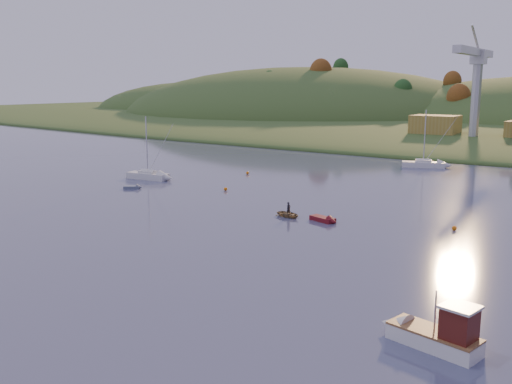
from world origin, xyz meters
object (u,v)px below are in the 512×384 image
Objects in this scene: canoe at (289,214)px; sailboat_far at (423,164)px; grey_dinghy at (135,187)px; sailboat_near at (148,175)px; fishing_boat at (428,331)px; red_tender at (327,220)px.

sailboat_far is at bearing 14.10° from canoe.
canoe is at bearing -39.25° from grey_dinghy.
fishing_boat is at bearing -37.37° from sailboat_near.
red_tender is at bearing -38.15° from grey_dinghy.
red_tender is at bearing -105.01° from sailboat_far.
grey_dinghy is (-27.52, 2.56, -0.12)m from canoe.
sailboat_near reaches higher than red_tender.
fishing_boat is at bearing -60.61° from grey_dinghy.
red_tender is at bearing -74.16° from canoe.
canoe is at bearing -161.49° from red_tender.
fishing_boat reaches higher than canoe.
fishing_boat is 0.62× the size of sailboat_far.
sailboat_far is (-23.79, 70.26, -0.19)m from fishing_boat.
red_tender is (4.84, 0.17, -0.07)m from canoe.
grey_dinghy is at bearing -167.76° from red_tender.
canoe is (-23.53, 23.08, -0.55)m from fishing_boat.
sailboat_near is at bearing 87.10° from canoe.
fishing_boat is 57.13m from grey_dinghy.
grey_dinghy is (4.56, -7.06, -0.46)m from sailboat_near.
sailboat_far is 52.29m from grey_dinghy.
fishing_boat is at bearing -34.75° from red_tender.
canoe is at bearing -32.24° from fishing_boat.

